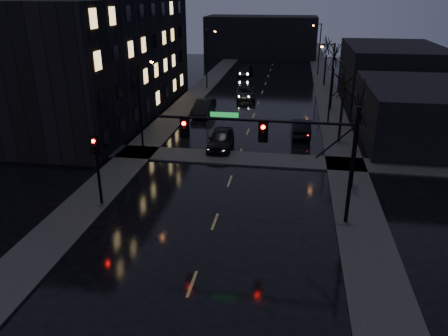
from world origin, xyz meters
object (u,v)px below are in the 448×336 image
at_px(oncoming_car_d, 245,71).
at_px(lead_car, 301,127).
at_px(oncoming_car_c, 246,93).
at_px(oncoming_car_a, 221,139).
at_px(oncoming_car_b, 204,107).

distance_m(oncoming_car_d, lead_car, 31.60).
bearing_deg(oncoming_car_c, oncoming_car_a, -97.61).
xyz_separation_m(oncoming_car_a, lead_car, (6.83, 4.76, -0.08)).
bearing_deg(oncoming_car_d, lead_car, -70.87).
bearing_deg(oncoming_car_d, oncoming_car_b, -91.07).
height_order(oncoming_car_b, oncoming_car_c, oncoming_car_b).
distance_m(oncoming_car_a, oncoming_car_c, 19.18).
bearing_deg(oncoming_car_a, oncoming_car_b, 107.44).
bearing_deg(oncoming_car_c, oncoming_car_d, 89.12).
relative_size(oncoming_car_a, lead_car, 1.06).
height_order(oncoming_car_a, oncoming_car_c, oncoming_car_a).
relative_size(oncoming_car_a, oncoming_car_d, 1.01).
xyz_separation_m(oncoming_car_c, oncoming_car_d, (-1.88, 15.96, 0.01)).
bearing_deg(oncoming_car_b, oncoming_car_d, 88.26).
xyz_separation_m(oncoming_car_b, oncoming_car_d, (1.79, 24.45, -0.10)).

